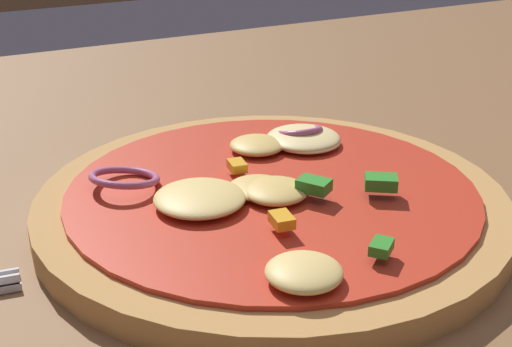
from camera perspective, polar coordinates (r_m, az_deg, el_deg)
dining_table at (r=0.41m, az=0.74°, el=-6.43°), size 1.46×0.92×0.03m
pizza at (r=0.41m, az=1.21°, el=-2.21°), size 0.27×0.27×0.03m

